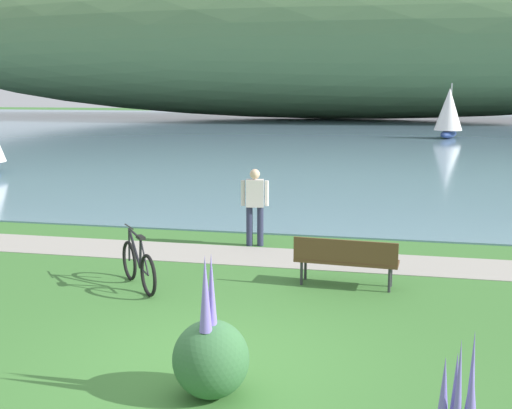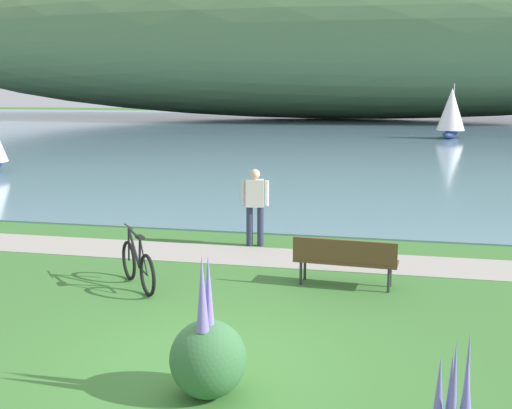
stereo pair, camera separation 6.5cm
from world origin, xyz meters
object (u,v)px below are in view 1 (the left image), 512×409
at_px(park_bench_near_camera, 346,258).
at_px(person_at_shoreline, 255,202).
at_px(bicycle_leaning_near_bench, 138,265).
at_px(sailboat_mid_bay, 449,113).

xyz_separation_m(park_bench_near_camera, person_at_shoreline, (-2.17, 2.58, 0.46)).
xyz_separation_m(park_bench_near_camera, bicycle_leaning_near_bench, (-3.53, -0.79, -0.12)).
relative_size(bicycle_leaning_near_bench, person_at_shoreline, 0.81).
relative_size(park_bench_near_camera, bicycle_leaning_near_bench, 1.32).
relative_size(person_at_shoreline, sailboat_mid_bay, 0.46).
bearing_deg(bicycle_leaning_near_bench, sailboat_mid_bay, 77.38).
bearing_deg(park_bench_near_camera, sailboat_mid_bay, 82.70).
height_order(park_bench_near_camera, person_at_shoreline, person_at_shoreline).
xyz_separation_m(person_at_shoreline, sailboat_mid_bay, (6.66, 32.40, 0.82)).
height_order(bicycle_leaning_near_bench, sailboat_mid_bay, sailboat_mid_bay).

